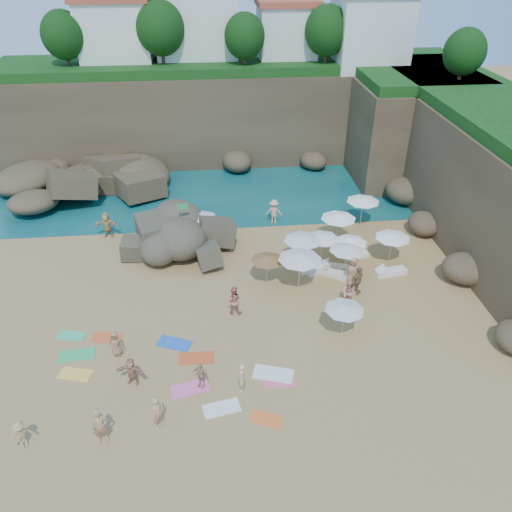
{
  "coord_description": "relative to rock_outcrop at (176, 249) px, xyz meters",
  "views": [
    {
      "loc": [
        -0.45,
        -21.94,
        18.19
      ],
      "look_at": [
        2.0,
        3.0,
        2.0
      ],
      "focal_mm": 35.0,
      "sensor_mm": 36.0,
      "label": 1
    }
  ],
  "objects": [
    {
      "name": "towel_9",
      "position": [
        5.41,
        -12.63,
        0.01
      ],
      "size": [
        1.6,
        0.86,
        0.03
      ],
      "primitive_type": "cube",
      "rotation": [
        0.0,
        0.0,
        0.05
      ],
      "color": "#FC627C",
      "rests_on": "ground"
    },
    {
      "name": "clifftop_buildings",
      "position": [
        6.04,
        18.35,
        11.24
      ],
      "size": [
        28.48,
        9.48,
        7.0
      ],
      "color": "white",
      "rests_on": "cliff_back"
    },
    {
      "name": "lounger_3",
      "position": [
        12.03,
        -2.18,
        0.14
      ],
      "size": [
        1.83,
        1.01,
        0.27
      ],
      "primitive_type": "cube",
      "rotation": [
        0.0,
        0.0,
        0.26
      ],
      "color": "white",
      "rests_on": "ground"
    },
    {
      "name": "cliff_right",
      "position": [
        22.08,
        0.56,
        4.0
      ],
      "size": [
        8.0,
        30.0,
        8.0
      ],
      "primitive_type": "cube",
      "color": "brown",
      "rests_on": "ground"
    },
    {
      "name": "parasol_9",
      "position": [
        9.58,
        -2.37,
        1.9
      ],
      "size": [
        2.19,
        2.19,
        2.07
      ],
      "color": "silver",
      "rests_on": "ground"
    },
    {
      "name": "person_lie_3",
      "position": [
        -1.6,
        -12.02,
        0.2
      ],
      "size": [
        1.8,
        1.87,
        0.4
      ],
      "primitive_type": "imported",
      "rotation": [
        0.0,
        0.0,
        -0.32
      ],
      "color": "tan",
      "rests_on": "ground"
    },
    {
      "name": "towel_8",
      "position": [
        0.24,
        -9.44,
        0.02
      ],
      "size": [
        2.0,
        1.5,
        0.03
      ],
      "primitive_type": "cube",
      "rotation": [
        0.0,
        0.0,
        -0.38
      ],
      "color": "blue",
      "rests_on": "ground"
    },
    {
      "name": "towel_13",
      "position": [
        2.57,
        -13.97,
        0.01
      ],
      "size": [
        1.81,
        1.14,
        0.03
      ],
      "primitive_type": "cube",
      "rotation": [
        0.0,
        0.0,
        0.19
      ],
      "color": "white",
      "rests_on": "ground"
    },
    {
      "name": "person_stand_3",
      "position": [
        11.0,
        -6.04,
        0.93
      ],
      "size": [
        1.09,
        1.1,
        1.86
      ],
      "primitive_type": "imported",
      "rotation": [
        0.0,
        0.0,
        0.79
      ],
      "color": "olive",
      "rests_on": "ground"
    },
    {
      "name": "towel_11",
      "position": [
        -4.71,
        -9.83,
        0.02
      ],
      "size": [
        1.84,
        1.02,
        0.03
      ],
      "primitive_type": "cube",
      "rotation": [
        0.0,
        0.0,
        0.08
      ],
      "color": "#32AF60",
      "rests_on": "ground"
    },
    {
      "name": "parasol_6",
      "position": [
        5.76,
        -4.41,
        1.78
      ],
      "size": [
        2.05,
        2.05,
        1.94
      ],
      "color": "silver",
      "rests_on": "ground"
    },
    {
      "name": "parasol_3",
      "position": [
        13.54,
        2.23,
        2.08
      ],
      "size": [
        2.4,
        2.4,
        2.27
      ],
      "color": "silver",
      "rests_on": "ground"
    },
    {
      "name": "person_stand_0",
      "position": [
        -0.17,
        -14.64,
        0.84
      ],
      "size": [
        0.7,
        0.73,
        1.69
      ],
      "primitive_type": "imported",
      "rotation": [
        0.0,
        0.0,
        0.9
      ],
      "color": "tan",
      "rests_on": "ground"
    },
    {
      "name": "towel_10",
      "position": [
        4.53,
        -14.77,
        0.01
      ],
      "size": [
        1.62,
        1.26,
        0.03
      ],
      "primitive_type": "cube",
      "rotation": [
        0.0,
        0.0,
        -0.42
      ],
      "color": "orange",
      "rests_on": "ground"
    },
    {
      "name": "person_stand_2",
      "position": [
        7.15,
        3.07,
        0.95
      ],
      "size": [
        1.3,
        0.74,
        1.9
      ],
      "primitive_type": "imported",
      "rotation": [
        0.0,
        0.0,
        2.95
      ],
      "color": "#EBA685",
      "rests_on": "ground"
    },
    {
      "name": "parasol_4",
      "position": [
        14.06,
        -2.85,
        1.97
      ],
      "size": [
        2.26,
        2.26,
        2.14
      ],
      "color": "silver",
      "rests_on": "ground"
    },
    {
      "name": "rock_promontory",
      "position": [
        -7.92,
        8.56,
        0.0
      ],
      "size": [
        12.0,
        7.0,
        2.0
      ],
      "primitive_type": null,
      "color": "brown",
      "rests_on": "ground"
    },
    {
      "name": "parasol_7",
      "position": [
        7.61,
        -5.17,
        2.28
      ],
      "size": [
        2.63,
        2.63,
        2.48
      ],
      "color": "silver",
      "rests_on": "ground"
    },
    {
      "name": "towel_2",
      "position": [
        1.41,
        -10.65,
        0.02
      ],
      "size": [
        1.81,
        0.93,
        0.03
      ],
      "primitive_type": "cube",
      "rotation": [
        0.0,
        0.0,
        -0.02
      ],
      "color": "#D94F22",
      "rests_on": "ground"
    },
    {
      "name": "towel_1",
      "position": [
        1.12,
        -12.64,
        0.02
      ],
      "size": [
        1.94,
        1.3,
        0.03
      ],
      "primitive_type": "cube",
      "rotation": [
        0.0,
        0.0,
        0.25
      ],
      "color": "pink",
      "rests_on": "ground"
    },
    {
      "name": "person_stand_6",
      "position": [
        3.56,
        -12.93,
        0.79
      ],
      "size": [
        0.39,
        0.58,
        1.58
      ],
      "primitive_type": "imported",
      "rotation": [
        0.0,
        0.0,
        4.73
      ],
      "color": "#EFBC88",
      "rests_on": "ground"
    },
    {
      "name": "parasol_5",
      "position": [
        11.25,
        -3.01,
        1.87
      ],
      "size": [
        2.15,
        2.15,
        2.04
      ],
      "color": "silver",
      "rests_on": "ground"
    },
    {
      "name": "rock_outcrop",
      "position": [
        0.0,
        0.0,
        0.0
      ],
      "size": [
        7.18,
        5.59,
        2.73
      ],
      "primitive_type": null,
      "rotation": [
        0.0,
        0.0,
        0.07
      ],
      "color": "brown",
      "rests_on": "ground"
    },
    {
      "name": "lounger_4",
      "position": [
        10.16,
        -4.12,
        0.15
      ],
      "size": [
        2.0,
        1.66,
        0.31
      ],
      "primitive_type": "cube",
      "rotation": [
        0.0,
        0.0,
        -0.6
      ],
      "color": "white",
      "rests_on": "ground"
    },
    {
      "name": "parasol_8",
      "position": [
        10.79,
        -3.96,
        1.93
      ],
      "size": [
        2.22,
        2.22,
        2.1
      ],
      "color": "silver",
      "rests_on": "ground"
    },
    {
      "name": "flag_pole",
      "position": [
        0.5,
        -0.1,
        2.3
      ],
      "size": [
        0.7,
        0.2,
        3.61
      ],
      "color": "silver",
      "rests_on": "ground"
    },
    {
      "name": "person_lie_0",
      "position": [
        -5.78,
        -15.16,
        0.19
      ],
      "size": [
        1.53,
        1.69,
        0.38
      ],
      "primitive_type": "imported",
      "rotation": [
        0.0,
        0.0,
        0.56
      ],
      "color": "tan",
      "rests_on": "ground"
    },
    {
      "name": "cliff_corner",
      "position": [
        20.08,
        12.56,
        4.0
      ],
      "size": [
        10.0,
        12.0,
        8.0
      ],
      "primitive_type": "cube",
      "color": "brown",
      "rests_on": "ground"
    },
    {
      "name": "lounger_1",
      "position": [
        10.28,
        -3.36,
        0.14
      ],
      "size": [
        1.94,
        1.23,
        0.29
      ],
      "primitive_type": "cube",
      "rotation": [
        0.0,
        0.0,
        -0.37
      ],
      "color": "white",
      "rests_on": "ground"
    },
    {
      "name": "lounger_0",
      "position": [
        9.0,
        -3.35,
        0.16
      ],
      "size": [
        2.12,
        1.02,
        0.32
      ],
      "primitive_type": "cube",
      "rotation": [
        0.0,
        0.0,
        0.17
      ],
      "color": "white",
      "rests_on": "ground"
    },
    {
      "name": "parasol_2",
      "position": [
        11.15,
        -0.14,
        2.08
      ],
      "size": [
        2.4,
        2.4,
        2.27
      ],
      "color": "silver",
      "rests_on": "ground"
    },
    {
      "name": "towel_5",
      "position": [
        5.17,
        -12.11,
        0.02
      ],
      "size": [
        2.16,
        1.52,
        0.03
      ],
      "primitive_type": "cube",
      "rotation": [
        0.0,
        0.0,
        -0.31
      ],
      "color": "white",
      "rests_on": "ground"
    },
    {
      "name": "cliff_back",
      "position": [
        5.08,
        17.56,
        4.0
      ],
      "size": [
        44.0,
        8.0,
        8.0
      ],
      "primitive_type": "cube",
      "color": "brown",
      "rests_on": "ground"
    },
    {
      "name": "person_lie_4",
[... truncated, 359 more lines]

